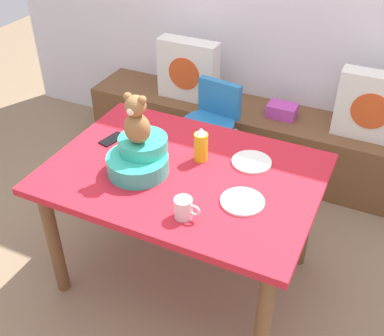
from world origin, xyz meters
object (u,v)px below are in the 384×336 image
at_px(pillow_floral_right, 372,106).
at_px(highchair, 209,126).
at_px(dining_table, 183,187).
at_px(ketchup_bottle, 201,145).
at_px(cell_phone, 112,139).
at_px(pillow_floral_left, 188,70).
at_px(infant_seat_teal, 140,157).
at_px(dinner_plate_far, 242,201).
at_px(book_stack, 282,111).
at_px(teddy_bear, 137,120).
at_px(coffee_mug, 184,208).
at_px(dinner_plate_near, 252,162).

relative_size(pillow_floral_right, highchair, 0.56).
relative_size(dining_table, ketchup_bottle, 7.14).
height_order(pillow_floral_right, cell_phone, pillow_floral_right).
xyz_separation_m(pillow_floral_left, infant_seat_teal, (0.36, -1.28, 0.13)).
distance_m(pillow_floral_right, dinner_plate_far, 1.36).
relative_size(book_stack, teddy_bear, 0.80).
bearing_deg(ketchup_bottle, dining_table, -107.02).
bearing_deg(teddy_bear, dinner_plate_far, -2.41).
bearing_deg(highchair, pillow_floral_left, 130.21).
xyz_separation_m(coffee_mug, cell_phone, (-0.62, 0.39, -0.04)).
bearing_deg(book_stack, highchair, -129.81).
distance_m(teddy_bear, cell_phone, 0.42).
relative_size(dining_table, cell_phone, 9.18).
bearing_deg(pillow_floral_right, pillow_floral_left, 180.00).
height_order(book_stack, dinner_plate_near, dinner_plate_near).
xyz_separation_m(book_stack, infant_seat_teal, (-0.36, -1.30, 0.31)).
height_order(dinner_plate_near, cell_phone, dinner_plate_near).
bearing_deg(dinner_plate_far, ketchup_bottle, 143.45).
bearing_deg(infant_seat_teal, coffee_mug, -32.42).
distance_m(pillow_floral_left, ketchup_bottle, 1.23).
xyz_separation_m(teddy_bear, dinner_plate_far, (0.54, -0.02, -0.27)).
height_order(dining_table, teddy_bear, teddy_bear).
relative_size(pillow_floral_left, cell_phone, 3.06).
bearing_deg(coffee_mug, dining_table, 116.69).
distance_m(pillow_floral_right, teddy_bear, 1.62).
bearing_deg(coffee_mug, dinner_plate_near, 75.67).
xyz_separation_m(coffee_mug, dinner_plate_far, (0.20, 0.20, -0.04)).
distance_m(highchair, coffee_mug, 1.17).
distance_m(ketchup_bottle, dinner_plate_far, 0.39).
distance_m(pillow_floral_left, dining_table, 1.32).
relative_size(pillow_floral_left, dinner_plate_far, 2.20).
bearing_deg(dinner_plate_far, book_stack, 97.80).
bearing_deg(dining_table, pillow_floral_left, 114.66).
bearing_deg(teddy_bear, coffee_mug, -32.36).
distance_m(book_stack, infant_seat_teal, 1.38).
height_order(dining_table, ketchup_bottle, ketchup_bottle).
relative_size(teddy_bear, coffee_mug, 2.08).
bearing_deg(dining_table, dinner_plate_far, -16.87).
xyz_separation_m(teddy_bear, ketchup_bottle, (0.23, 0.21, -0.19)).
height_order(pillow_floral_right, highchair, pillow_floral_right).
relative_size(pillow_floral_left, dinner_plate_near, 2.20).
xyz_separation_m(book_stack, dinner_plate_near, (0.12, -1.01, 0.24)).
bearing_deg(highchair, ketchup_bottle, -70.25).
bearing_deg(infant_seat_teal, book_stack, 74.55).
relative_size(pillow_floral_left, book_stack, 2.20).
relative_size(infant_seat_teal, teddy_bear, 1.32).
distance_m(highchair, cell_phone, 0.78).
bearing_deg(highchair, dinner_plate_far, -58.44).
xyz_separation_m(pillow_floral_right, highchair, (-0.94, -0.42, -0.16)).
xyz_separation_m(pillow_floral_left, pillow_floral_right, (1.29, 0.00, 0.00)).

